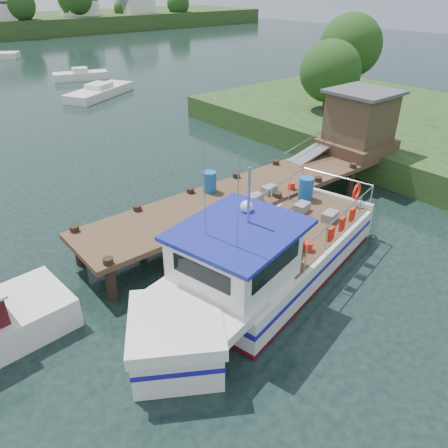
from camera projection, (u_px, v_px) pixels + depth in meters
ground_plane at (220, 230)px, 18.19m from camera, size 160.00×160.00×0.00m
near_shore at (447, 115)px, 26.02m from camera, size 16.00×30.00×7.76m
dock at (326, 146)px, 20.70m from camera, size 16.60×3.00×4.78m
lobster_boat at (260, 265)px, 14.20m from camera, size 11.57×5.52×5.55m
moored_b at (81, 75)px, 45.18m from camera, size 5.66×3.34×1.18m
moored_c at (100, 91)px, 38.71m from camera, size 7.45×5.61×1.13m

